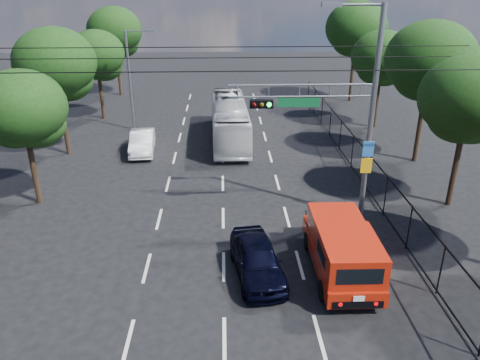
{
  "coord_description": "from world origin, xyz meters",
  "views": [
    {
      "loc": [
        0.06,
        -11.42,
        10.46
      ],
      "look_at": [
        0.72,
        6.02,
        2.8
      ],
      "focal_mm": 35.0,
      "sensor_mm": 36.0,
      "label": 1
    }
  ],
  "objects_px": {
    "red_pickup": "(341,248)",
    "navy_hatchback": "(257,259)",
    "white_bus": "(229,121)",
    "signal_mast": "(345,108)",
    "white_van": "(142,142)"
  },
  "relations": [
    {
      "from": "signal_mast",
      "to": "navy_hatchback",
      "type": "distance_m",
      "value": 7.61
    },
    {
      "from": "white_bus",
      "to": "navy_hatchback",
      "type": "bearing_deg",
      "value": -88.77
    },
    {
      "from": "navy_hatchback",
      "to": "signal_mast",
      "type": "bearing_deg",
      "value": 41.0
    },
    {
      "from": "red_pickup",
      "to": "signal_mast",
      "type": "bearing_deg",
      "value": 79.33
    },
    {
      "from": "white_bus",
      "to": "white_van",
      "type": "height_order",
      "value": "white_bus"
    },
    {
      "from": "white_bus",
      "to": "white_van",
      "type": "distance_m",
      "value": 6.1
    },
    {
      "from": "white_bus",
      "to": "signal_mast",
      "type": "bearing_deg",
      "value": -68.72
    },
    {
      "from": "signal_mast",
      "to": "red_pickup",
      "type": "distance_m",
      "value": 6.24
    },
    {
      "from": "navy_hatchback",
      "to": "white_bus",
      "type": "height_order",
      "value": "white_bus"
    },
    {
      "from": "white_bus",
      "to": "red_pickup",
      "type": "bearing_deg",
      "value": -77.72
    },
    {
      "from": "red_pickup",
      "to": "white_van",
      "type": "xyz_separation_m",
      "value": [
        -9.55,
        13.73,
        -0.43
      ]
    },
    {
      "from": "signal_mast",
      "to": "white_van",
      "type": "bearing_deg",
      "value": 138.73
    },
    {
      "from": "red_pickup",
      "to": "navy_hatchback",
      "type": "height_order",
      "value": "red_pickup"
    },
    {
      "from": "navy_hatchback",
      "to": "white_bus",
      "type": "distance_m",
      "value": 16.03
    },
    {
      "from": "white_van",
      "to": "signal_mast",
      "type": "bearing_deg",
      "value": -46.16
    }
  ]
}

